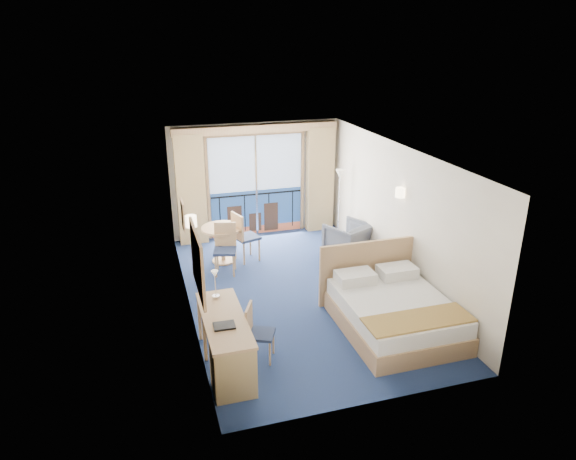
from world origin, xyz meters
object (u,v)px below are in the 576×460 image
(table_chair_b, at_px, (225,245))
(nightstand, at_px, (384,269))
(bed, at_px, (393,310))
(desk, at_px, (231,357))
(table_chair_a, at_px, (243,234))
(armchair, at_px, (348,240))
(floor_lamp, at_px, (340,187))
(round_table, at_px, (222,235))
(desk_chair, at_px, (256,329))

(table_chair_b, bearing_deg, nightstand, -11.03)
(bed, bearing_deg, desk, -165.98)
(bed, xyz_separation_m, table_chair_a, (-1.80, 3.35, 0.29))
(bed, relative_size, desk, 1.27)
(desk, xyz_separation_m, table_chair_b, (0.58, 3.65, 0.13))
(armchair, xyz_separation_m, table_chair_a, (-2.24, 0.45, 0.22))
(floor_lamp, bearing_deg, desk, -126.67)
(floor_lamp, bearing_deg, table_chair_b, -161.34)
(armchair, bearing_deg, bed, 56.83)
(bed, distance_m, floor_lamp, 4.07)
(desk, bearing_deg, armchair, 47.89)
(floor_lamp, xyz_separation_m, table_chair_a, (-2.40, -0.55, -0.68))
(round_table, bearing_deg, desk_chair, -92.12)
(bed, distance_m, desk, 2.92)
(round_table, bearing_deg, floor_lamp, 9.31)
(nightstand, relative_size, round_table, 0.66)
(nightstand, bearing_deg, floor_lamp, 90.44)
(round_table, bearing_deg, table_chair_a, -11.93)
(armchair, distance_m, table_chair_a, 2.29)
(nightstand, relative_size, floor_lamp, 0.34)
(bed, bearing_deg, table_chair_b, 127.49)
(armchair, xyz_separation_m, round_table, (-2.66, 0.54, 0.21))
(desk, distance_m, desk_chair, 0.70)
(bed, relative_size, nightstand, 3.81)
(bed, bearing_deg, floor_lamp, 81.21)
(armchair, xyz_separation_m, desk, (-3.27, -3.61, 0.06))
(desk_chair, xyz_separation_m, round_table, (0.13, 3.64, 0.10))
(armchair, height_order, floor_lamp, floor_lamp)
(desk, distance_m, table_chair_b, 3.70)
(table_chair_a, xyz_separation_m, table_chair_b, (-0.46, -0.41, -0.03))
(desk, xyz_separation_m, round_table, (0.61, 4.15, 0.15))
(bed, xyz_separation_m, desk_chair, (-2.36, -0.19, 0.18))
(armchair, bearing_deg, round_table, -36.03)
(table_chair_b, bearing_deg, desk, -84.06)
(bed, relative_size, round_table, 2.50)
(nightstand, distance_m, table_chair_b, 3.21)
(desk, height_order, round_table, desk)
(desk_chair, height_order, round_table, desk_chair)
(nightstand, height_order, desk, desk)
(nightstand, relative_size, desk_chair, 0.65)
(nightstand, distance_m, round_table, 3.44)
(floor_lamp, relative_size, desk_chair, 1.92)
(round_table, relative_size, table_chair_b, 0.85)
(armchair, distance_m, desk_chair, 4.17)
(round_table, bearing_deg, armchair, -11.39)
(nightstand, bearing_deg, bed, -111.98)
(bed, xyz_separation_m, floor_lamp, (0.60, 3.91, 0.97))
(nightstand, height_order, table_chair_a, table_chair_a)
(bed, bearing_deg, table_chair_a, 118.22)
(desk_chair, distance_m, table_chair_a, 3.59)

